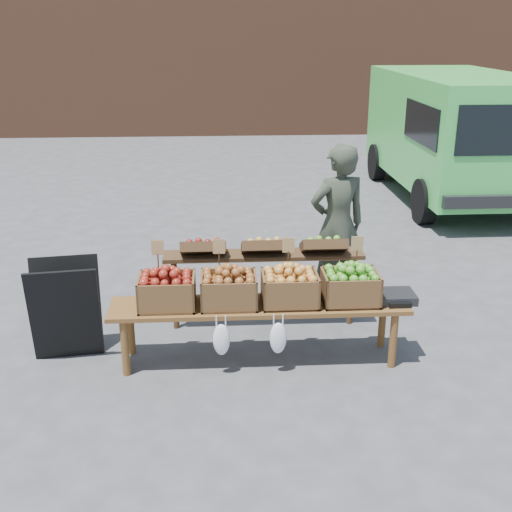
{
  "coord_description": "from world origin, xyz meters",
  "views": [
    {
      "loc": [
        0.16,
        -5.01,
        2.96
      ],
      "look_at": [
        0.51,
        0.78,
        0.85
      ],
      "focal_mm": 45.0,
      "sensor_mm": 36.0,
      "label": 1
    }
  ],
  "objects_px": {
    "vendor": "(337,225)",
    "display_bench": "(259,332)",
    "back_table": "(264,279)",
    "crate_russet_pears": "(229,290)",
    "crate_red_apples": "(290,289)",
    "weighing_scale": "(396,296)",
    "delivery_van": "(455,137)",
    "crate_green_apples": "(350,287)",
    "chalkboard_sign": "(66,310)",
    "crate_golden_apples": "(167,292)"
  },
  "relations": [
    {
      "from": "crate_red_apples",
      "to": "crate_green_apples",
      "type": "relative_size",
      "value": 1.0
    },
    {
      "from": "crate_golden_apples",
      "to": "weighing_scale",
      "type": "relative_size",
      "value": 1.47
    },
    {
      "from": "chalkboard_sign",
      "to": "crate_red_apples",
      "type": "relative_size",
      "value": 1.89
    },
    {
      "from": "back_table",
      "to": "weighing_scale",
      "type": "distance_m",
      "value": 1.37
    },
    {
      "from": "vendor",
      "to": "display_bench",
      "type": "bearing_deg",
      "value": 38.51
    },
    {
      "from": "vendor",
      "to": "back_table",
      "type": "relative_size",
      "value": 0.85
    },
    {
      "from": "vendor",
      "to": "weighing_scale",
      "type": "height_order",
      "value": "vendor"
    },
    {
      "from": "chalkboard_sign",
      "to": "crate_green_apples",
      "type": "distance_m",
      "value": 2.62
    },
    {
      "from": "back_table",
      "to": "delivery_van",
      "type": "bearing_deg",
      "value": 53.44
    },
    {
      "from": "delivery_van",
      "to": "weighing_scale",
      "type": "xyz_separation_m",
      "value": [
        -2.55,
        -5.72,
        -0.47
      ]
    },
    {
      "from": "back_table",
      "to": "display_bench",
      "type": "height_order",
      "value": "back_table"
    },
    {
      "from": "crate_golden_apples",
      "to": "crate_red_apples",
      "type": "xyz_separation_m",
      "value": [
        1.1,
        0.0,
        0.0
      ]
    },
    {
      "from": "back_table",
      "to": "weighing_scale",
      "type": "xyz_separation_m",
      "value": [
        1.16,
        -0.72,
        0.09
      ]
    },
    {
      "from": "display_bench",
      "to": "crate_green_apples",
      "type": "height_order",
      "value": "crate_green_apples"
    },
    {
      "from": "chalkboard_sign",
      "to": "weighing_scale",
      "type": "bearing_deg",
      "value": -11.22
    },
    {
      "from": "delivery_van",
      "to": "display_bench",
      "type": "relative_size",
      "value": 1.79
    },
    {
      "from": "crate_golden_apples",
      "to": "weighing_scale",
      "type": "bearing_deg",
      "value": 0.0
    },
    {
      "from": "crate_red_apples",
      "to": "weighing_scale",
      "type": "bearing_deg",
      "value": 0.0
    },
    {
      "from": "delivery_van",
      "to": "crate_red_apples",
      "type": "distance_m",
      "value": 6.73
    },
    {
      "from": "crate_golden_apples",
      "to": "crate_russet_pears",
      "type": "relative_size",
      "value": 1.0
    },
    {
      "from": "back_table",
      "to": "crate_russet_pears",
      "type": "relative_size",
      "value": 4.2
    },
    {
      "from": "vendor",
      "to": "chalkboard_sign",
      "type": "distance_m",
      "value": 2.97
    },
    {
      "from": "crate_golden_apples",
      "to": "crate_russet_pears",
      "type": "distance_m",
      "value": 0.55
    },
    {
      "from": "weighing_scale",
      "to": "back_table",
      "type": "bearing_deg",
      "value": 148.15
    },
    {
      "from": "back_table",
      "to": "crate_russet_pears",
      "type": "height_order",
      "value": "back_table"
    },
    {
      "from": "delivery_van",
      "to": "crate_russet_pears",
      "type": "xyz_separation_m",
      "value": [
        -4.08,
        -5.72,
        -0.37
      ]
    },
    {
      "from": "display_bench",
      "to": "crate_russet_pears",
      "type": "height_order",
      "value": "crate_russet_pears"
    },
    {
      "from": "crate_golden_apples",
      "to": "crate_red_apples",
      "type": "distance_m",
      "value": 1.1
    },
    {
      "from": "chalkboard_sign",
      "to": "back_table",
      "type": "distance_m",
      "value": 1.94
    },
    {
      "from": "crate_red_apples",
      "to": "crate_green_apples",
      "type": "bearing_deg",
      "value": 0.0
    },
    {
      "from": "delivery_van",
      "to": "back_table",
      "type": "distance_m",
      "value": 6.25
    },
    {
      "from": "display_bench",
      "to": "crate_russet_pears",
      "type": "relative_size",
      "value": 5.4
    },
    {
      "from": "crate_green_apples",
      "to": "delivery_van",
      "type": "bearing_deg",
      "value": 62.52
    },
    {
      "from": "display_bench",
      "to": "back_table",
      "type": "bearing_deg",
      "value": 82.78
    },
    {
      "from": "chalkboard_sign",
      "to": "weighing_scale",
      "type": "distance_m",
      "value": 3.04
    },
    {
      "from": "chalkboard_sign",
      "to": "display_bench",
      "type": "relative_size",
      "value": 0.35
    },
    {
      "from": "crate_green_apples",
      "to": "crate_golden_apples",
      "type": "bearing_deg",
      "value": 180.0
    },
    {
      "from": "back_table",
      "to": "weighing_scale",
      "type": "bearing_deg",
      "value": -31.85
    },
    {
      "from": "crate_green_apples",
      "to": "weighing_scale",
      "type": "xyz_separation_m",
      "value": [
        0.43,
        0.0,
        -0.1
      ]
    },
    {
      "from": "chalkboard_sign",
      "to": "crate_red_apples",
      "type": "bearing_deg",
      "value": -12.92
    },
    {
      "from": "vendor",
      "to": "crate_green_apples",
      "type": "relative_size",
      "value": 3.57
    },
    {
      "from": "vendor",
      "to": "crate_red_apples",
      "type": "relative_size",
      "value": 3.57
    },
    {
      "from": "vendor",
      "to": "display_bench",
      "type": "xyz_separation_m",
      "value": [
        -0.94,
        -1.3,
        -0.61
      ]
    },
    {
      "from": "chalkboard_sign",
      "to": "display_bench",
      "type": "xyz_separation_m",
      "value": [
        1.78,
        -0.19,
        -0.19
      ]
    },
    {
      "from": "back_table",
      "to": "crate_russet_pears",
      "type": "xyz_separation_m",
      "value": [
        -0.37,
        -0.72,
        0.19
      ]
    },
    {
      "from": "delivery_van",
      "to": "crate_green_apples",
      "type": "bearing_deg",
      "value": -117.83
    },
    {
      "from": "crate_red_apples",
      "to": "crate_green_apples",
      "type": "xyz_separation_m",
      "value": [
        0.55,
        0.0,
        0.0
      ]
    },
    {
      "from": "back_table",
      "to": "chalkboard_sign",
      "type": "bearing_deg",
      "value": -164.17
    },
    {
      "from": "chalkboard_sign",
      "to": "display_bench",
      "type": "bearing_deg",
      "value": -13.73
    },
    {
      "from": "crate_golden_apples",
      "to": "crate_red_apples",
      "type": "bearing_deg",
      "value": 0.0
    }
  ]
}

